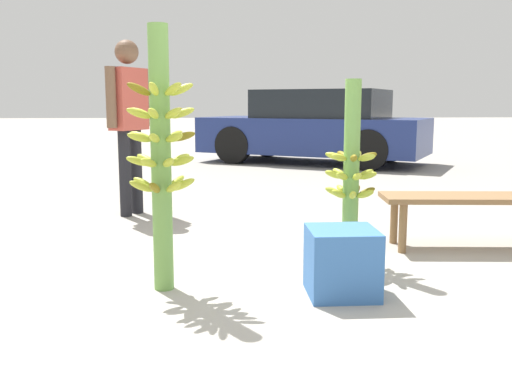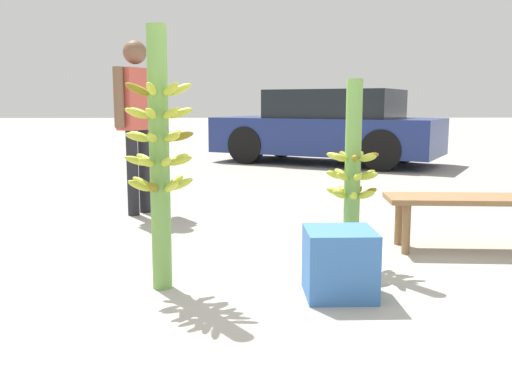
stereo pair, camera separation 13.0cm
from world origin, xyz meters
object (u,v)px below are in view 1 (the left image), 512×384
object	(u,v)px
banana_stalk_left	(161,153)
produce_crate	(342,262)
market_bench	(473,203)
parked_car	(315,128)
banana_stalk_center	(351,174)
vendor_person	(129,111)

from	to	relation	value
banana_stalk_left	produce_crate	xyz separation A→B (m)	(1.05, -0.18, -0.63)
market_bench	produce_crate	size ratio (longest dim) A/B	3.58
market_bench	parked_car	distance (m)	6.39
banana_stalk_left	market_bench	world-z (taller)	banana_stalk_left
banana_stalk_center	produce_crate	size ratio (longest dim) A/B	3.23
banana_stalk_center	banana_stalk_left	bearing A→B (deg)	-160.63
vendor_person	parked_car	world-z (taller)	vendor_person
banana_stalk_center	vendor_person	xyz separation A→B (m)	(-1.78, 1.93, 0.40)
banana_stalk_left	vendor_person	world-z (taller)	vendor_person
parked_car	produce_crate	xyz separation A→B (m)	(-1.10, -7.39, -0.46)
produce_crate	parked_car	bearing A→B (deg)	81.56
banana_stalk_center	vendor_person	bearing A→B (deg)	132.60
vendor_person	banana_stalk_left	bearing A→B (deg)	-137.69
vendor_person	produce_crate	size ratio (longest dim) A/B	4.36
banana_stalk_left	parked_car	bearing A→B (deg)	73.43
banana_stalk_left	market_bench	xyz separation A→B (m)	(2.29, 0.83, -0.47)
banana_stalk_center	produce_crate	world-z (taller)	banana_stalk_center
parked_car	produce_crate	distance (m)	7.49
banana_stalk_center	parked_car	size ratio (longest dim) A/B	0.29
market_bench	produce_crate	distance (m)	1.61
banana_stalk_left	market_bench	size ratio (longest dim) A/B	1.10
market_bench	banana_stalk_center	bearing A→B (deg)	-154.68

